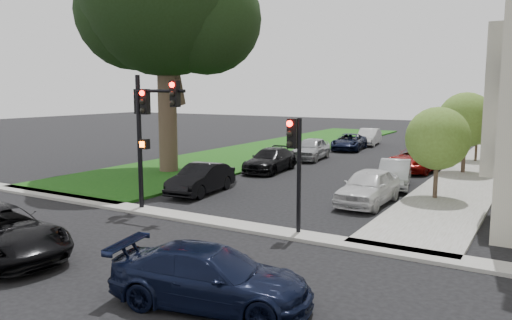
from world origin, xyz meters
The scene contains 19 objects.
ground centered at (0.00, 0.00, 0.00)m, with size 140.00×140.00×0.00m, color black.
grass_strip centered at (-9.00, 24.00, 0.06)m, with size 8.00×44.00×0.12m, color #11410E.
sidewalk_right centered at (6.75, 24.00, 0.06)m, with size 3.50×44.00×0.12m, color gray.
sidewalk_cross centered at (0.00, 2.00, 0.06)m, with size 60.00×1.00×0.12m, color gray.
small_tree_a centered at (6.20, 10.19, 2.77)m, with size 2.77×2.77×4.16m.
small_tree_b centered at (6.20, 18.28, 3.17)m, with size 3.17×3.17×4.76m.
small_tree_c centered at (6.20, 23.87, 2.38)m, with size 2.39×2.39×3.58m.
traffic_signal_main centered at (-3.37, 2.24, 3.77)m, with size 2.67×0.69×5.47m.
traffic_signal_secondary centered at (3.18, 2.19, 2.77)m, with size 0.53×0.43×3.97m.
car_cross_far centered at (4.02, -3.83, 0.68)m, with size 1.91×4.69×1.36m, color black.
car_parked_0 centered at (3.87, 7.93, 0.76)m, with size 1.81×4.49×1.53m, color silver.
car_parked_1 centered at (3.83, 12.27, 0.69)m, with size 1.46×4.18×1.38m, color #999BA0.
car_parked_2 centered at (3.61, 18.10, 0.71)m, with size 2.37×5.13×1.43m, color maroon.
car_parked_4 centered at (3.43, 30.77, 0.78)m, with size 2.18×5.36×1.55m, color #999BA0.
car_parked_5 centered at (-3.67, 6.09, 0.71)m, with size 1.49×4.28×1.41m, color black.
car_parked_6 centered at (-3.96, 13.39, 0.70)m, with size 1.95×4.80×1.39m, color black.
car_parked_7 centered at (-3.98, 19.33, 0.78)m, with size 1.85×4.59×1.56m, color #999BA0.
car_parked_8 centered at (-3.65, 26.15, 0.67)m, with size 2.21×4.80×1.33m, color black.
car_parked_9 centered at (-3.41, 30.50, 0.74)m, with size 1.56×4.46×1.47m, color silver.
Camera 1 is at (10.40, -12.62, 4.88)m, focal length 35.00 mm.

